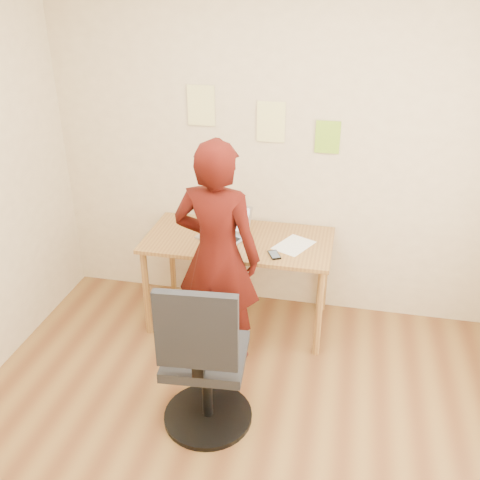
% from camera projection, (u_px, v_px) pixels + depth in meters
% --- Properties ---
extents(room, '(3.58, 3.58, 2.78)m').
position_uv_depth(room, '(218.00, 255.00, 2.50)').
color(room, brown).
rests_on(room, ground).
extents(desk, '(1.40, 0.70, 0.74)m').
position_uv_depth(desk, '(239.00, 249.00, 4.05)').
color(desk, olive).
rests_on(desk, ground).
extents(laptop, '(0.42, 0.40, 0.24)m').
position_uv_depth(laptop, '(225.00, 230.00, 4.03)').
color(laptop, '#ABABB2').
rests_on(laptop, desk).
extents(paper_sheet, '(0.32, 0.36, 0.00)m').
position_uv_depth(paper_sheet, '(294.00, 245.00, 3.91)').
color(paper_sheet, white).
rests_on(paper_sheet, desk).
extents(phone, '(0.12, 0.15, 0.01)m').
position_uv_depth(phone, '(274.00, 255.00, 3.77)').
color(phone, black).
rests_on(phone, desk).
extents(wall_note_left, '(0.21, 0.00, 0.30)m').
position_uv_depth(wall_note_left, '(201.00, 106.00, 3.99)').
color(wall_note_left, '#F2EB90').
rests_on(wall_note_left, room).
extents(wall_note_mid, '(0.21, 0.00, 0.30)m').
position_uv_depth(wall_note_mid, '(271.00, 122.00, 3.93)').
color(wall_note_mid, '#F2EB90').
rests_on(wall_note_mid, room).
extents(wall_note_right, '(0.18, 0.00, 0.24)m').
position_uv_depth(wall_note_right, '(328.00, 137.00, 3.89)').
color(wall_note_right, '#8DC62C').
rests_on(wall_note_right, room).
extents(office_chair, '(0.56, 0.56, 1.07)m').
position_uv_depth(office_chair, '(204.00, 368.00, 3.13)').
color(office_chair, black).
rests_on(office_chair, ground).
extents(person, '(0.63, 0.45, 1.64)m').
position_uv_depth(person, '(217.00, 257.00, 3.59)').
color(person, '#3D0C08').
rests_on(person, ground).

